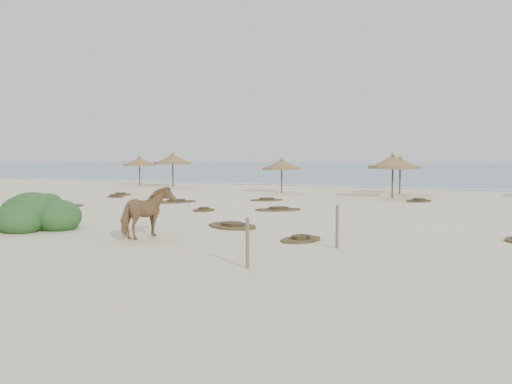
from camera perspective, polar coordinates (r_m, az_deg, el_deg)
ground at (r=21.79m, az=-4.96°, el=-3.29°), size 160.00×160.00×0.00m
ocean at (r=94.44m, az=18.09°, el=2.13°), size 200.00×100.00×0.01m
foam_line at (r=46.13m, az=11.16°, el=0.50°), size 70.00×0.60×0.01m
palapa_0 at (r=48.42m, az=-11.58°, el=2.96°), size 3.39×3.39×2.51m
palapa_1 at (r=45.61m, az=-8.33°, el=3.22°), size 3.48×3.48×2.80m
palapa_2 at (r=38.68m, az=2.59°, el=2.71°), size 3.38×3.38×2.44m
palapa_3 at (r=38.58m, az=14.22°, el=2.73°), size 3.54×3.54×2.56m
palapa_4 at (r=35.18m, az=13.52°, el=2.85°), size 2.94×2.94×2.74m
horse at (r=18.65m, az=-10.85°, el=-2.04°), size 1.05×2.02×1.65m
fence_post_near at (r=13.61m, az=-0.86°, el=-5.12°), size 0.11×0.11×1.21m
fence_post_far at (r=16.52m, az=8.11°, el=-3.47°), size 0.12×0.12×1.25m
bush at (r=21.98m, az=-21.34°, el=-2.16°), size 3.44×3.03×1.54m
scrub_0 at (r=30.47m, az=-18.33°, el=-1.30°), size 1.27×1.95×0.16m
scrub_1 at (r=31.78m, az=-7.99°, el=-0.93°), size 2.46×2.85×0.16m
scrub_2 at (r=27.03m, az=-5.25°, el=-1.77°), size 1.39×1.77×0.16m
scrub_3 at (r=27.19m, az=2.25°, el=-1.72°), size 2.69×2.55×0.16m
scrub_6 at (r=37.67m, az=-13.42°, el=-0.23°), size 1.89×2.32×0.16m
scrub_7 at (r=33.31m, az=15.97°, el=-0.82°), size 1.50×2.16×0.16m
scrub_8 at (r=36.00m, az=-13.85°, el=-0.43°), size 1.67×1.48×0.16m
scrub_9 at (r=21.16m, az=-2.37°, el=-3.36°), size 2.93×2.75×0.16m
scrub_12 at (r=17.95m, az=4.51°, el=-4.69°), size 1.37×1.87×0.16m
scrub_13 at (r=32.63m, az=1.07°, el=-0.76°), size 2.30×2.33×0.16m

